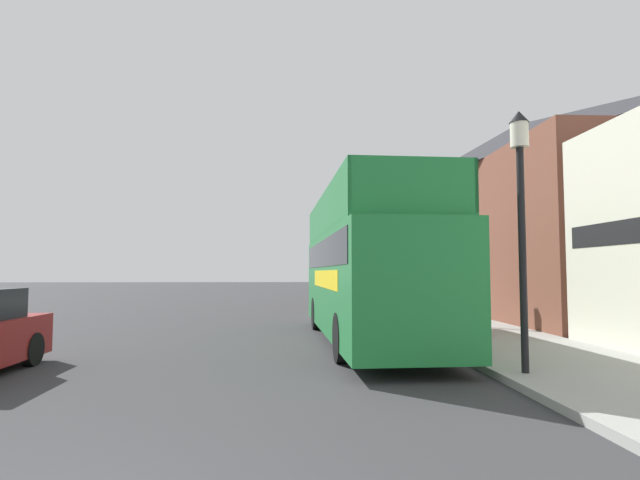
% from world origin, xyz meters
% --- Properties ---
extents(ground_plane, '(144.00, 144.00, 0.00)m').
position_xyz_m(ground_plane, '(0.00, 21.00, 0.00)').
color(ground_plane, '#333335').
extents(sidewalk, '(3.73, 108.00, 0.14)m').
position_xyz_m(sidewalk, '(7.49, 18.00, 0.07)').
color(sidewalk, '#999993').
rests_on(sidewalk, ground_plane).
extents(brick_terrace_rear, '(6.00, 17.90, 8.77)m').
position_xyz_m(brick_terrace_rear, '(12.36, 18.92, 4.38)').
color(brick_terrace_rear, brown).
rests_on(brick_terrace_rear, ground_plane).
extents(tour_bus, '(2.87, 10.39, 4.02)m').
position_xyz_m(tour_bus, '(4.01, 10.31, 1.86)').
color(tour_bus, '#1E7A38').
rests_on(tour_bus, ground_plane).
extents(parked_car_ahead_of_bus, '(1.83, 3.99, 1.48)m').
position_xyz_m(parked_car_ahead_of_bus, '(4.50, 18.51, 0.69)').
color(parked_car_ahead_of_bus, silver).
rests_on(parked_car_ahead_of_bus, ground_plane).
extents(lamp_post_nearest, '(0.35, 0.35, 4.70)m').
position_xyz_m(lamp_post_nearest, '(6.11, 5.28, 3.38)').
color(lamp_post_nearest, black).
rests_on(lamp_post_nearest, sidewalk).
extents(lamp_post_second, '(0.35, 0.35, 4.47)m').
position_xyz_m(lamp_post_second, '(6.02, 14.36, 3.24)').
color(lamp_post_second, black).
rests_on(lamp_post_second, sidewalk).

